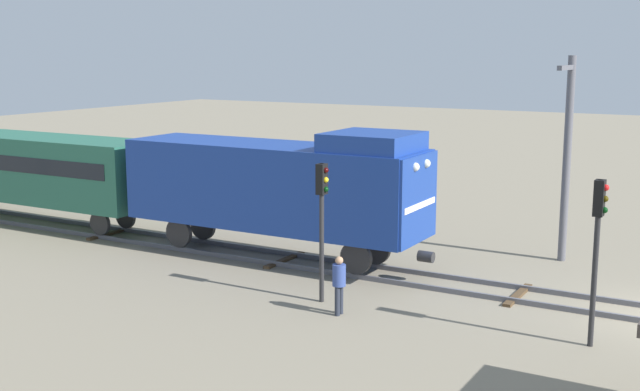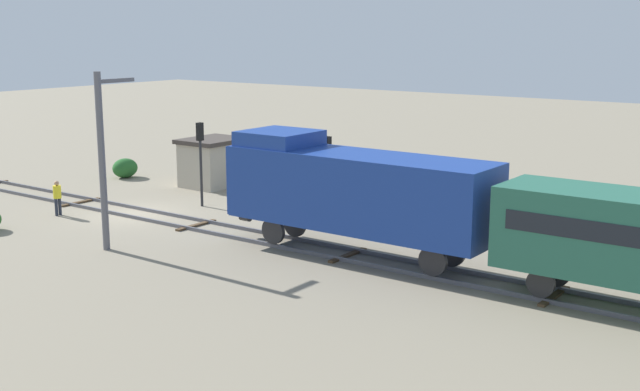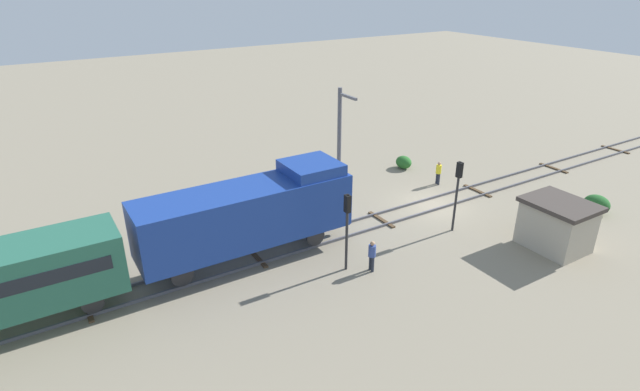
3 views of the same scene
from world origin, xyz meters
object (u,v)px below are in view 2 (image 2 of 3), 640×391
object	(u,v)px
locomotive	(353,189)
catenary_mast	(103,156)
traffic_signal_near	(200,149)
relay_hut	(213,162)
worker_by_signal	(320,200)
traffic_signal_mid	(327,165)
worker_near_track	(57,195)

from	to	relation	value
locomotive	catenary_mast	bearing A→B (deg)	-60.64
catenary_mast	locomotive	bearing A→B (deg)	119.36
locomotive	traffic_signal_near	world-z (taller)	locomotive
locomotive	traffic_signal_near	distance (m)	11.86
traffic_signal_near	relay_hut	world-z (taller)	traffic_signal_near
locomotive	worker_by_signal	world-z (taller)	locomotive
traffic_signal_mid	worker_near_track	bearing A→B (deg)	-63.91
traffic_signal_mid	worker_by_signal	xyz separation A→B (m)	(-0.80, -1.01, -1.89)
traffic_signal_mid	worker_by_signal	world-z (taller)	traffic_signal_mid
traffic_signal_near	worker_near_track	bearing A→B (deg)	-36.40
worker_near_track	worker_by_signal	xyz separation A→B (m)	(-6.60, 10.84, 0.00)
traffic_signal_mid	worker_near_track	size ratio (longest dim) A/B	2.44
locomotive	relay_hut	world-z (taller)	locomotive
traffic_signal_near	worker_near_track	xyz separation A→B (m)	(5.60, -4.13, -1.97)
worker_near_track	traffic_signal_mid	bearing A→B (deg)	-153.83
worker_near_track	relay_hut	world-z (taller)	relay_hut
traffic_signal_mid	relay_hut	bearing A→B (deg)	-110.44
worker_by_signal	catenary_mast	size ratio (longest dim) A/B	0.24
traffic_signal_near	worker_by_signal	distance (m)	7.06
locomotive	worker_by_signal	bearing A→B (deg)	-131.74
worker_by_signal	catenary_mast	xyz separation A→B (m)	(9.13, -4.06, 2.86)
locomotive	catenary_mast	distance (m)	10.12
worker_by_signal	catenary_mast	bearing A→B (deg)	-89.40
traffic_signal_mid	worker_by_signal	distance (m)	2.29
worker_near_track	locomotive	bearing A→B (deg)	-171.14
traffic_signal_mid	catenary_mast	distance (m)	9.80
worker_by_signal	relay_hut	world-z (taller)	relay_hut
traffic_signal_near	worker_near_track	distance (m)	7.23
traffic_signal_mid	relay_hut	xyz separation A→B (m)	(-4.10, -11.00, -1.50)
worker_near_track	worker_by_signal	world-z (taller)	same
relay_hut	worker_near_track	bearing A→B (deg)	-4.86
worker_near_track	relay_hut	bearing A→B (deg)	-94.78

